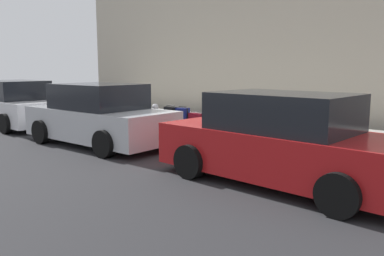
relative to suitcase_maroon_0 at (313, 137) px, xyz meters
name	(u,v)px	position (x,y,z in m)	size (l,w,h in m)	color
ground_plane	(182,143)	(3.48, 0.64, -0.48)	(40.00, 40.00, 0.00)	#28282B
sidewalk_curb	(235,130)	(3.48, -1.86, -0.41)	(18.00, 5.00, 0.14)	#9E9B93
suitcase_maroon_0	(313,137)	(0.00, 0.00, 0.00)	(0.38, 0.22, 0.99)	maroon
suitcase_navy_1	(292,134)	(0.46, 0.10, 0.03)	(0.42, 0.26, 0.96)	navy
suitcase_black_2	(275,133)	(0.91, 0.12, 0.00)	(0.38, 0.27, 0.97)	black
suitcase_red_3	(259,134)	(1.41, 0.03, -0.08)	(0.51, 0.27, 0.58)	red
suitcase_silver_4	(242,129)	(1.95, -0.01, -0.02)	(0.46, 0.23, 0.68)	#9EA0A8
suitcase_olive_5	(225,126)	(2.46, 0.06, 0.01)	(0.43, 0.20, 0.76)	#59601E
suitcase_teal_6	(210,127)	(2.97, 0.02, -0.05)	(0.48, 0.24, 0.83)	#0F606B
suitcase_maroon_7	(196,124)	(3.50, 0.01, -0.03)	(0.47, 0.24, 0.68)	maroon
suitcase_navy_8	(183,121)	(3.97, 0.07, 0.03)	(0.36, 0.28, 0.80)	navy
suitcase_black_9	(171,119)	(4.43, 0.10, 0.04)	(0.45, 0.22, 0.80)	black
fire_hydrant	(155,116)	(5.17, 0.04, 0.08)	(0.39, 0.21, 0.79)	#99999E
bollard_post	(137,117)	(5.89, 0.19, 0.01)	(0.12, 0.12, 0.69)	brown
parked_car_red_0	(282,142)	(-0.46, 2.28, 0.28)	(4.57, 2.06, 1.61)	#AD1619
parked_car_silver_1	(99,116)	(4.96, 2.28, 0.28)	(4.42, 2.18, 1.62)	#B2B5BA
parked_car_white_2	(15,105)	(9.96, 2.28, 0.27)	(4.51, 2.08, 1.60)	silver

